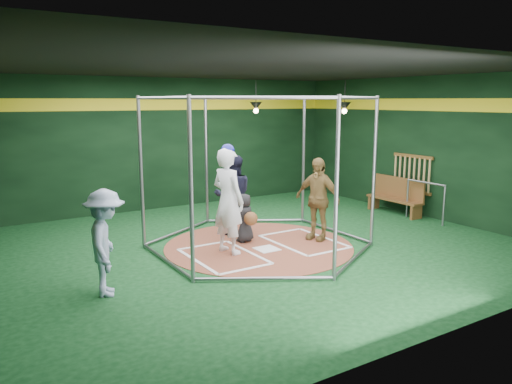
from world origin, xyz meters
TOP-DOWN VIEW (x-y plane):
  - room_shell at (0.00, 0.01)m, footprint 10.10×9.10m
  - clay_disc at (0.00, 0.00)m, footprint 3.80×3.80m
  - home_plate at (0.00, -0.30)m, footprint 0.43×0.43m
  - batter_box_left at (-0.95, -0.25)m, footprint 1.17×1.77m
  - batter_box_right at (0.95, -0.25)m, footprint 1.17×1.77m
  - batting_cage at (-0.00, -0.00)m, footprint 4.05×4.67m
  - bat_rack at (4.93, 0.40)m, footprint 0.07×1.25m
  - pendant_lamp_near at (2.20, 3.60)m, footprint 0.34×0.34m
  - pendant_lamp_far at (4.00, 2.00)m, footprint 0.34×0.34m
  - batter_figure at (-0.73, -0.07)m, footprint 0.66×0.84m
  - visitor_leopard at (1.30, -0.24)m, footprint 0.76×1.10m
  - catcher_figure at (-0.09, 0.38)m, footprint 0.55×0.59m
  - umpire at (0.02, 1.05)m, footprint 1.00×0.88m
  - bystander_blue at (-3.30, -0.92)m, footprint 0.90×1.18m
  - dugout_bench at (4.62, 0.60)m, footprint 0.38×1.62m
  - steel_railing at (4.55, -0.37)m, footprint 0.05×1.13m

SIDE VIEW (x-z plane):
  - clay_disc at x=0.00m, z-range 0.00..0.01m
  - batter_box_left at x=-0.95m, z-range 0.01..0.02m
  - batter_box_right at x=0.95m, z-range 0.01..0.02m
  - home_plate at x=0.00m, z-range 0.01..0.02m
  - dugout_bench at x=4.62m, z-range 0.01..0.96m
  - catcher_figure at x=-0.09m, z-range 0.02..1.03m
  - steel_railing at x=4.55m, z-range 0.16..1.14m
  - bystander_blue at x=-3.30m, z-range 0.00..1.62m
  - visitor_leopard at x=1.30m, z-range 0.01..1.75m
  - umpire at x=0.02m, z-range 0.01..1.75m
  - batter_figure at x=-0.73m, z-range 0.00..2.10m
  - bat_rack at x=4.93m, z-range 0.56..1.54m
  - batting_cage at x=0.00m, z-range 0.00..3.00m
  - room_shell at x=0.00m, z-range -0.01..3.52m
  - pendant_lamp_near at x=2.20m, z-range 2.29..3.19m
  - pendant_lamp_far at x=4.00m, z-range 2.29..3.19m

